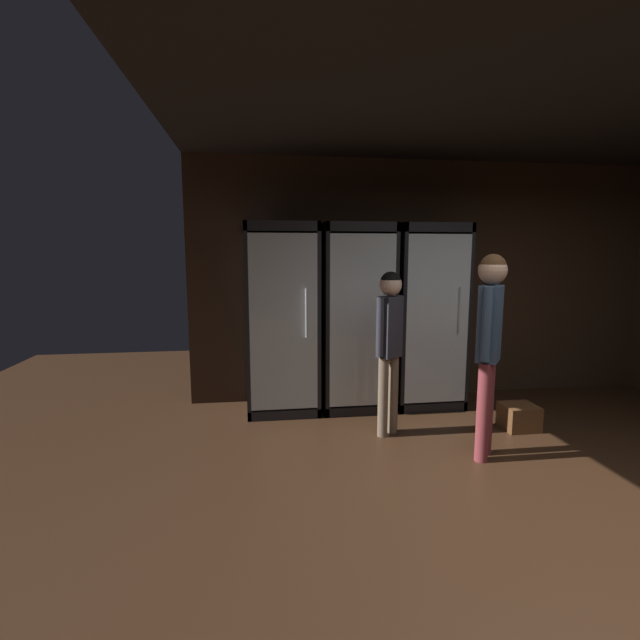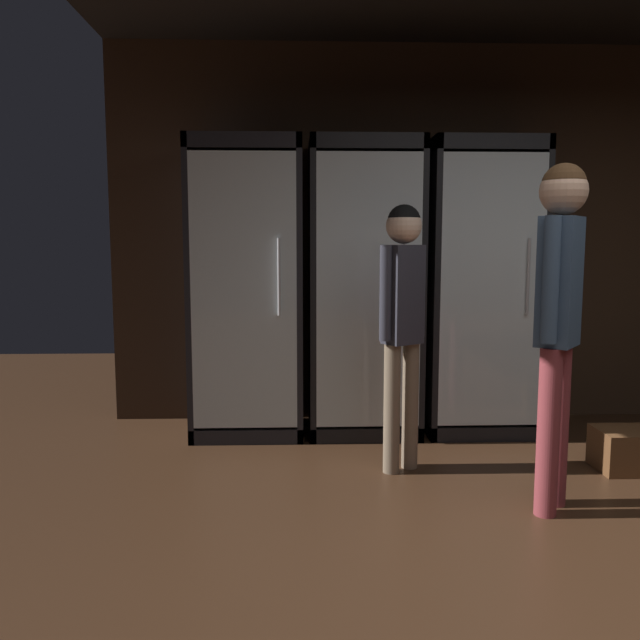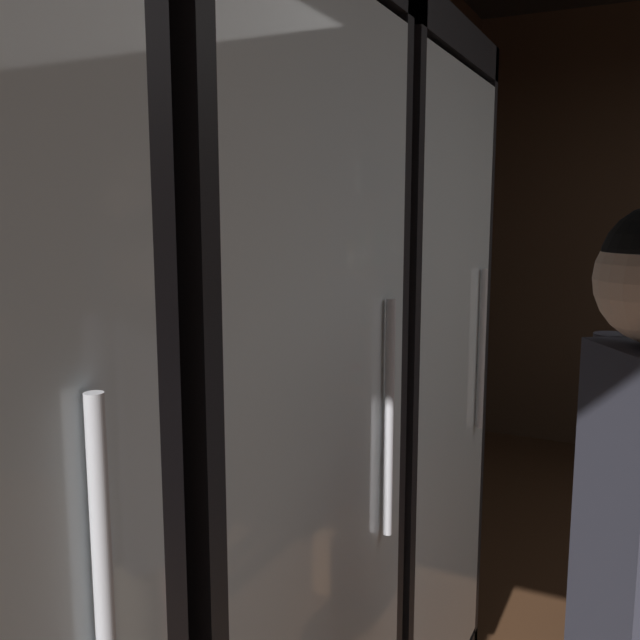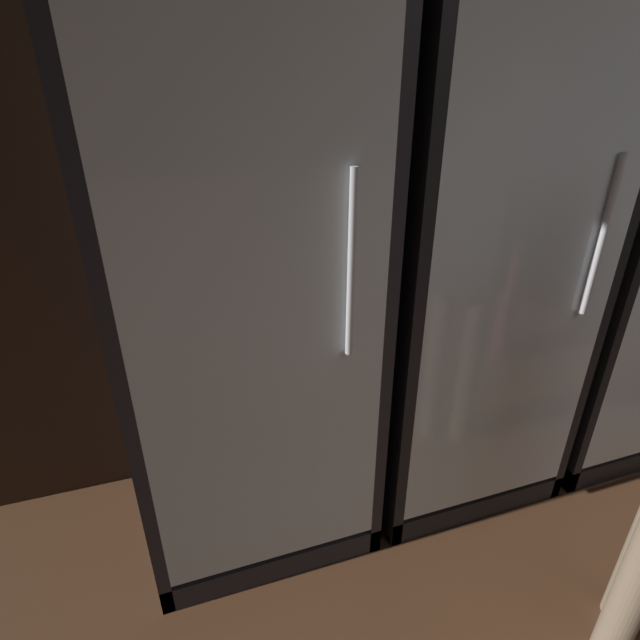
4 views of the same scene
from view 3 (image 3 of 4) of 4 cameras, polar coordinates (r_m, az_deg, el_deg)
wall_back at (r=2.53m, az=-2.36°, el=5.50°), size 6.00×0.06×2.80m
cooler_left at (r=1.49m, az=-12.39°, el=-13.03°), size 0.77×0.68×2.04m
cooler_center at (r=2.16m, az=1.33°, el=-5.94°), size 0.77×0.68×2.04m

